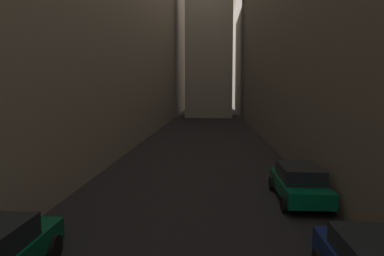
# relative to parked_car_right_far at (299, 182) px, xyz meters

# --- Properties ---
(ground_plane) EXTENTS (264.00, 264.00, 0.00)m
(ground_plane) POSITION_rel_parked_car_right_far_xyz_m (-4.40, 23.26, -0.80)
(ground_plane) COLOR black
(building_block_left) EXTENTS (10.26, 108.00, 24.04)m
(building_block_left) POSITION_rel_parked_car_right_far_xyz_m (-15.03, 25.26, 11.22)
(building_block_left) COLOR gray
(building_block_left) RESTS_ON ground
(building_block_right) EXTENTS (14.81, 108.00, 22.83)m
(building_block_right) POSITION_rel_parked_car_right_far_xyz_m (8.50, 25.26, 10.62)
(building_block_right) COLOR #60594F
(building_block_right) RESTS_ON ground
(parked_car_right_far) EXTENTS (1.96, 4.53, 1.53)m
(parked_car_right_far) POSITION_rel_parked_car_right_far_xyz_m (0.00, 0.00, 0.00)
(parked_car_right_far) COLOR #05472D
(parked_car_right_far) RESTS_ON ground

